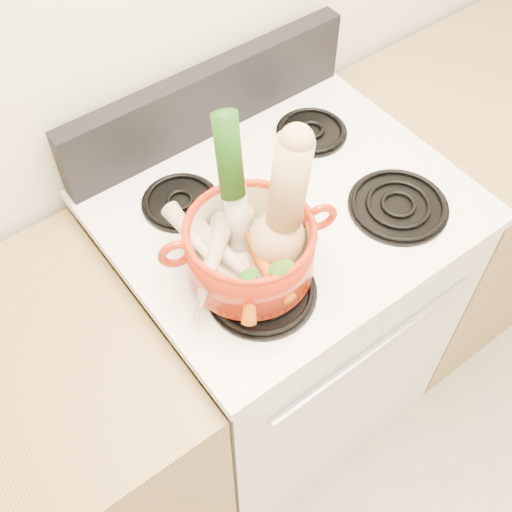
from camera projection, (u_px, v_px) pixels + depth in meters
stove_body at (280, 317)px, 1.83m from camera, size 0.76×0.65×0.92m
cooktop at (286, 207)px, 1.45m from camera, size 0.78×0.67×0.03m
control_backsplash at (208, 101)px, 1.50m from camera, size 0.76×0.05×0.18m
oven_handle at (379, 347)px, 1.41m from camera, size 0.60×0.02×0.02m
burner_front_left at (262, 291)px, 1.28m from camera, size 0.22×0.22×0.02m
burner_front_right at (398, 205)px, 1.42m from camera, size 0.22×0.22×0.02m
burner_back_left at (180, 201)px, 1.42m from camera, size 0.17×0.17×0.02m
burner_back_right at (312, 131)px, 1.56m from camera, size 0.17×0.17×0.02m
dutch_oven at (250, 249)px, 1.25m from camera, size 0.32×0.32×0.13m
pot_handle_left at (176, 254)px, 1.19m from camera, size 0.07×0.04×0.07m
pot_handle_right at (320, 217)px, 1.25m from camera, size 0.07×0.04×0.07m
squash at (279, 206)px, 1.18m from camera, size 0.18×0.15×0.30m
leek at (236, 185)px, 1.19m from camera, size 0.08×0.13×0.32m
ginger at (237, 216)px, 1.32m from camera, size 0.10×0.08×0.05m
parsnip_0 at (231, 258)px, 1.25m from camera, size 0.08×0.25×0.07m
parsnip_1 at (209, 267)px, 1.23m from camera, size 0.20×0.18×0.07m
parsnip_2 at (224, 252)px, 1.25m from camera, size 0.07×0.19×0.06m
parsnip_3 at (213, 260)px, 1.23m from camera, size 0.19×0.17×0.06m
parsnip_4 at (197, 242)px, 1.25m from camera, size 0.04×0.20×0.06m
carrot_0 at (269, 275)px, 1.24m from camera, size 0.03×0.14×0.04m
carrot_1 at (250, 292)px, 1.21m from camera, size 0.11×0.12×0.04m
carrot_2 at (260, 259)px, 1.25m from camera, size 0.07×0.18×0.05m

